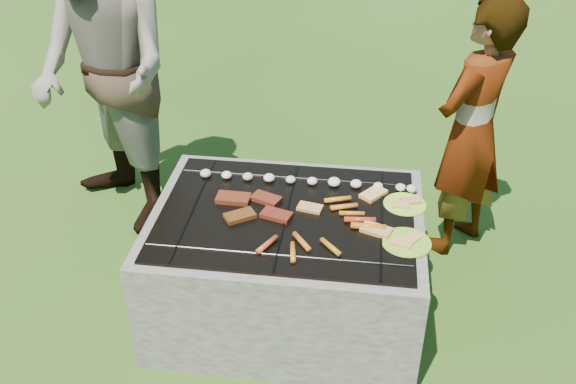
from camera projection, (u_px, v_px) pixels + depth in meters
name	position (u px, v px, depth m)	size (l,w,h in m)	color
lawn	(287.00, 308.00, 3.39)	(60.00, 60.00, 0.00)	#204411
fire_pit	(287.00, 267.00, 3.23)	(1.30, 1.00, 0.62)	gray
mushrooms	(307.00, 181.00, 3.26)	(1.11, 0.06, 0.04)	beige
pork_slabs	(252.00, 206.00, 3.09)	(0.39, 0.30, 0.02)	#97361B
sausages	(332.00, 227.00, 2.94)	(0.56, 0.54, 0.03)	orange
bread_on_grate	(359.00, 210.00, 3.06)	(0.46, 0.44, 0.02)	tan
plate_far	(405.00, 204.00, 3.12)	(0.23, 0.23, 0.03)	#FBFE3C
plate_near	(406.00, 243.00, 2.86)	(0.24, 0.24, 0.03)	#B3CD31
cook	(471.00, 132.00, 3.47)	(0.54, 0.36, 1.49)	gray
bystander	(103.00, 74.00, 3.59)	(0.93, 0.72, 1.91)	#A19186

